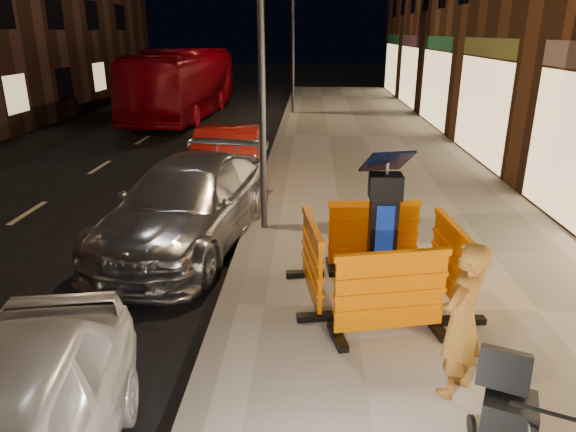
{
  "coord_description": "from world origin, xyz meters",
  "views": [
    {
      "loc": [
        1.13,
        -6.23,
        3.7
      ],
      "look_at": [
        0.8,
        1.0,
        1.1
      ],
      "focal_mm": 32.0,
      "sensor_mm": 36.0,
      "label": 1
    }
  ],
  "objects_px": {
    "parking_kiosk": "(383,231)",
    "man": "(462,320)",
    "barrier_kerbside": "(312,260)",
    "bus_doubledecker": "(187,116)",
    "stroller": "(509,414)",
    "barrier_back": "(373,236)",
    "car_red": "(228,187)",
    "barrier_bldgside": "(450,263)",
    "barrier_front": "(390,294)",
    "car_silver": "(190,242)"
  },
  "relations": [
    {
      "from": "barrier_back",
      "to": "car_silver",
      "type": "bearing_deg",
      "value": 153.98
    },
    {
      "from": "car_silver",
      "to": "stroller",
      "type": "relative_size",
      "value": 5.46
    },
    {
      "from": "parking_kiosk",
      "to": "car_red",
      "type": "height_order",
      "value": "parking_kiosk"
    },
    {
      "from": "barrier_back",
      "to": "barrier_kerbside",
      "type": "xyz_separation_m",
      "value": [
        -0.95,
        -0.95,
        0.0
      ]
    },
    {
      "from": "parking_kiosk",
      "to": "man",
      "type": "relative_size",
      "value": 1.2
    },
    {
      "from": "barrier_back",
      "to": "bus_doubledecker",
      "type": "height_order",
      "value": "bus_doubledecker"
    },
    {
      "from": "parking_kiosk",
      "to": "bus_doubledecker",
      "type": "xyz_separation_m",
      "value": [
        -6.81,
        17.33,
        -1.16
      ]
    },
    {
      "from": "barrier_front",
      "to": "car_silver",
      "type": "xyz_separation_m",
      "value": [
        -3.21,
        3.2,
        -0.71
      ]
    },
    {
      "from": "barrier_front",
      "to": "bus_doubledecker",
      "type": "xyz_separation_m",
      "value": [
        -6.81,
        18.28,
        -0.71
      ]
    },
    {
      "from": "barrier_front",
      "to": "barrier_kerbside",
      "type": "height_order",
      "value": "same"
    },
    {
      "from": "car_silver",
      "to": "bus_doubledecker",
      "type": "bearing_deg",
      "value": 112.59
    },
    {
      "from": "bus_doubledecker",
      "to": "stroller",
      "type": "height_order",
      "value": "bus_doubledecker"
    },
    {
      "from": "barrier_front",
      "to": "barrier_kerbside",
      "type": "distance_m",
      "value": 1.34
    },
    {
      "from": "car_silver",
      "to": "man",
      "type": "relative_size",
      "value": 3.09
    },
    {
      "from": "barrier_back",
      "to": "barrier_bldgside",
      "type": "relative_size",
      "value": 1.0
    },
    {
      "from": "barrier_kerbside",
      "to": "barrier_bldgside",
      "type": "relative_size",
      "value": 1.0
    },
    {
      "from": "barrier_bldgside",
      "to": "man",
      "type": "xyz_separation_m",
      "value": [
        -0.41,
        -1.98,
        0.28
      ]
    },
    {
      "from": "stroller",
      "to": "parking_kiosk",
      "type": "bearing_deg",
      "value": 127.36
    },
    {
      "from": "man",
      "to": "stroller",
      "type": "height_order",
      "value": "man"
    },
    {
      "from": "barrier_back",
      "to": "man",
      "type": "xyz_separation_m",
      "value": [
        0.54,
        -2.93,
        0.28
      ]
    },
    {
      "from": "barrier_bldgside",
      "to": "parking_kiosk",
      "type": "bearing_deg",
      "value": 84.96
    },
    {
      "from": "parking_kiosk",
      "to": "barrier_back",
      "type": "xyz_separation_m",
      "value": [
        0.0,
        0.95,
        -0.45
      ]
    },
    {
      "from": "car_silver",
      "to": "barrier_kerbside",
      "type": "bearing_deg",
      "value": -35.62
    },
    {
      "from": "man",
      "to": "stroller",
      "type": "relative_size",
      "value": 1.77
    },
    {
      "from": "barrier_kerbside",
      "to": "bus_doubledecker",
      "type": "relative_size",
      "value": 0.13
    },
    {
      "from": "car_red",
      "to": "barrier_bldgside",
      "type": "bearing_deg",
      "value": -58.11
    },
    {
      "from": "parking_kiosk",
      "to": "man",
      "type": "height_order",
      "value": "parking_kiosk"
    },
    {
      "from": "barrier_bldgside",
      "to": "man",
      "type": "height_order",
      "value": "man"
    },
    {
      "from": "bus_doubledecker",
      "to": "car_silver",
      "type": "bearing_deg",
      "value": -74.63
    },
    {
      "from": "barrier_front",
      "to": "barrier_kerbside",
      "type": "xyz_separation_m",
      "value": [
        -0.95,
        0.95,
        0.0
      ]
    },
    {
      "from": "barrier_back",
      "to": "bus_doubledecker",
      "type": "distance_m",
      "value": 17.75
    },
    {
      "from": "bus_doubledecker",
      "to": "stroller",
      "type": "bearing_deg",
      "value": -67.55
    },
    {
      "from": "barrier_back",
      "to": "stroller",
      "type": "height_order",
      "value": "barrier_back"
    },
    {
      "from": "parking_kiosk",
      "to": "stroller",
      "type": "height_order",
      "value": "parking_kiosk"
    },
    {
      "from": "car_silver",
      "to": "man",
      "type": "bearing_deg",
      "value": -39.19
    },
    {
      "from": "car_silver",
      "to": "man",
      "type": "xyz_separation_m",
      "value": [
        3.75,
        -4.22,
        0.99
      ]
    },
    {
      "from": "car_red",
      "to": "stroller",
      "type": "relative_size",
      "value": 4.67
    },
    {
      "from": "car_red",
      "to": "man",
      "type": "distance_m",
      "value": 8.68
    },
    {
      "from": "barrier_front",
      "to": "car_silver",
      "type": "height_order",
      "value": "barrier_front"
    },
    {
      "from": "barrier_back",
      "to": "car_silver",
      "type": "relative_size",
      "value": 0.28
    },
    {
      "from": "parking_kiosk",
      "to": "barrier_front",
      "type": "relative_size",
      "value": 1.4
    },
    {
      "from": "barrier_kerbside",
      "to": "man",
      "type": "distance_m",
      "value": 2.49
    },
    {
      "from": "parking_kiosk",
      "to": "barrier_front",
      "type": "bearing_deg",
      "value": -97.04
    },
    {
      "from": "barrier_kerbside",
      "to": "barrier_front",
      "type": "bearing_deg",
      "value": -144.04
    },
    {
      "from": "barrier_bldgside",
      "to": "stroller",
      "type": "bearing_deg",
      "value": 170.81
    },
    {
      "from": "car_silver",
      "to": "car_red",
      "type": "bearing_deg",
      "value": 96.91
    },
    {
      "from": "bus_doubledecker",
      "to": "barrier_kerbside",
      "type": "bearing_deg",
      "value": -69.36
    },
    {
      "from": "barrier_front",
      "to": "car_red",
      "type": "bearing_deg",
      "value": 102.24
    },
    {
      "from": "car_red",
      "to": "stroller",
      "type": "bearing_deg",
      "value": -69.0
    },
    {
      "from": "barrier_front",
      "to": "barrier_back",
      "type": "xyz_separation_m",
      "value": [
        0.0,
        1.9,
        0.0
      ]
    }
  ]
}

